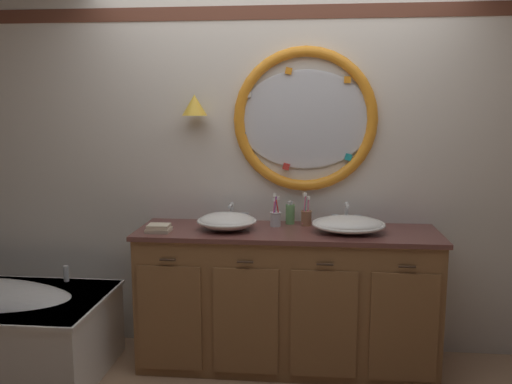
{
  "coord_description": "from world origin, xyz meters",
  "views": [
    {
      "loc": [
        0.24,
        -3.14,
        1.71
      ],
      "look_at": [
        -0.1,
        0.25,
        1.17
      ],
      "focal_mm": 37.9,
      "sensor_mm": 36.0,
      "label": 1
    }
  ],
  "objects": [
    {
      "name": "ground_plane",
      "position": [
        0.0,
        0.0,
        0.0
      ],
      "size": [
        14.0,
        14.0,
        0.0
      ],
      "primitive_type": "plane",
      "color": "tan"
    },
    {
      "name": "back_wall_assembly",
      "position": [
        0.01,
        0.59,
        1.32
      ],
      "size": [
        6.4,
        0.26,
        2.6
      ],
      "color": "silver",
      "rests_on": "ground_plane"
    },
    {
      "name": "vanity_counter",
      "position": [
        0.1,
        0.27,
        0.46
      ],
      "size": [
        1.95,
        0.59,
        0.92
      ],
      "color": "olive",
      "rests_on": "ground_plane"
    },
    {
      "name": "sink_basin_left",
      "position": [
        -0.29,
        0.25,
        0.97
      ],
      "size": [
        0.39,
        0.39,
        0.11
      ],
      "color": "white",
      "rests_on": "vanity_counter"
    },
    {
      "name": "sink_basin_right",
      "position": [
        0.49,
        0.25,
        0.97
      ],
      "size": [
        0.46,
        0.46,
        0.1
      ],
      "color": "white",
      "rests_on": "vanity_counter"
    },
    {
      "name": "faucet_set_left",
      "position": [
        -0.29,
        0.47,
        0.97
      ],
      "size": [
        0.23,
        0.14,
        0.14
      ],
      "color": "silver",
      "rests_on": "vanity_counter"
    },
    {
      "name": "faucet_set_right",
      "position": [
        0.49,
        0.47,
        0.98
      ],
      "size": [
        0.2,
        0.14,
        0.16
      ],
      "color": "silver",
      "rests_on": "vanity_counter"
    },
    {
      "name": "toothbrush_holder_left",
      "position": [
        0.01,
        0.38,
        0.97
      ],
      "size": [
        0.08,
        0.08,
        0.22
      ],
      "color": "silver",
      "rests_on": "vanity_counter"
    },
    {
      "name": "toothbrush_holder_right",
      "position": [
        0.22,
        0.42,
        0.98
      ],
      "size": [
        0.08,
        0.08,
        0.22
      ],
      "color": "#996647",
      "rests_on": "vanity_counter"
    },
    {
      "name": "soap_dispenser",
      "position": [
        0.11,
        0.46,
        0.99
      ],
      "size": [
        0.06,
        0.07,
        0.16
      ],
      "color": "#6BAD66",
      "rests_on": "vanity_counter"
    },
    {
      "name": "folded_hand_towel",
      "position": [
        -0.72,
        0.14,
        0.94
      ],
      "size": [
        0.15,
        0.13,
        0.05
      ],
      "color": "beige",
      "rests_on": "vanity_counter"
    }
  ]
}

